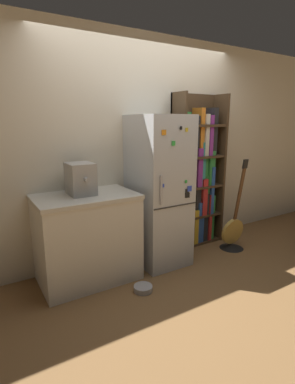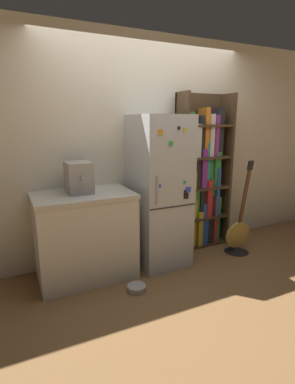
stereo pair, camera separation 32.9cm
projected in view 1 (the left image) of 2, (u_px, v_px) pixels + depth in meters
ground_plane at (164, 263)px, 3.50m from camera, size 16.00×16.00×0.00m
wall_back at (143, 149)px, 3.60m from camera, size 8.00×0.05×2.60m
refrigerator at (158, 191)px, 3.41m from camera, size 0.55×0.68×1.69m
bookshelf at (195, 179)px, 3.93m from camera, size 0.71×0.29×1.96m
kitchen_counter at (87, 238)px, 3.08m from camera, size 1.00×0.65×0.91m
espresso_machine at (81, 179)px, 2.96m from camera, size 0.25×0.35×0.31m
guitar at (232, 236)px, 3.89m from camera, size 0.34×0.31×1.18m
pet_bowl at (143, 288)px, 2.93m from camera, size 0.19×0.19×0.06m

